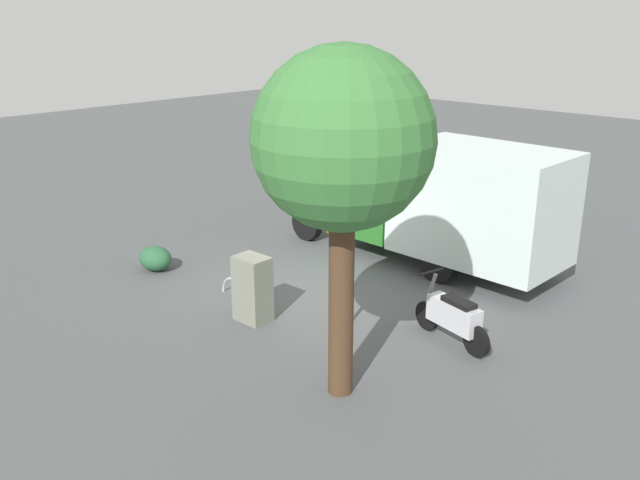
{
  "coord_description": "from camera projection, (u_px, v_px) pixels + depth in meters",
  "views": [
    {
      "loc": [
        -9.17,
        9.33,
        5.68
      ],
      "look_at": [
        -0.41,
        -0.11,
        1.28
      ],
      "focal_mm": 37.64,
      "sensor_mm": 36.0,
      "label": 1
    }
  ],
  "objects": [
    {
      "name": "shrub_near_sign",
      "position": [
        155.0,
        258.0,
        15.46
      ],
      "size": [
        0.83,
        0.68,
        0.57
      ],
      "primitive_type": "ellipsoid",
      "color": "#275936",
      "rests_on": "ground"
    },
    {
      "name": "bike_rack_hoop",
      "position": [
        234.0,
        297.0,
        14.08
      ],
      "size": [
        0.85,
        0.15,
        0.85
      ],
      "primitive_type": "torus",
      "rotation": [
        1.57,
        0.0,
        -0.11
      ],
      "color": "#B7B7BC",
      "rests_on": "ground"
    },
    {
      "name": "stop_sign",
      "position": [
        339.0,
        224.0,
        11.65
      ],
      "size": [
        0.71,
        0.33,
        3.26
      ],
      "color": "#9E9EA3",
      "rests_on": "ground"
    },
    {
      "name": "motorcycle",
      "position": [
        453.0,
        316.0,
        11.97
      ],
      "size": [
        1.78,
        0.7,
        1.2
      ],
      "rotation": [
        0.0,
        0.0,
        -0.24
      ],
      "color": "black",
      "rests_on": "ground"
    },
    {
      "name": "box_truck_near",
      "position": [
        445.0,
        199.0,
        15.39
      ],
      "size": [
        6.85,
        2.37,
        2.91
      ],
      "rotation": [
        0.0,
        0.0,
        -0.03
      ],
      "color": "black",
      "rests_on": "ground"
    },
    {
      "name": "utility_cabinet",
      "position": [
        252.0,
        289.0,
        12.82
      ],
      "size": [
        0.67,
        0.5,
        1.3
      ],
      "primitive_type": "cube",
      "rotation": [
        0.0,
        0.0,
        0.02
      ],
      "color": "slate",
      "rests_on": "ground"
    },
    {
      "name": "street_tree",
      "position": [
        343.0,
        143.0,
        9.32
      ],
      "size": [
        2.62,
        2.62,
        5.31
      ],
      "color": "#47301E",
      "rests_on": "ground"
    },
    {
      "name": "ground_plane",
      "position": [
        302.0,
        294.0,
        14.21
      ],
      "size": [
        60.0,
        60.0,
        0.0
      ],
      "primitive_type": "plane",
      "color": "#4B4E4F"
    }
  ]
}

